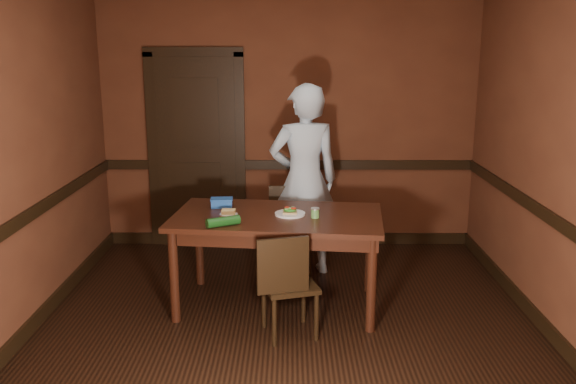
{
  "coord_description": "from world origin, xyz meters",
  "views": [
    {
      "loc": [
        0.02,
        -4.28,
        2.17
      ],
      "look_at": [
        0.0,
        0.35,
        1.05
      ],
      "focal_mm": 38.0,
      "sensor_mm": 36.0,
      "label": 1
    }
  ],
  "objects_px": {
    "sauce_jar": "(315,213)",
    "food_tub": "(222,203)",
    "chair_far": "(290,236)",
    "dining_table": "(278,261)",
    "cheese_saucer": "(229,213)",
    "person": "(304,180)",
    "chair_near": "(290,283)",
    "sandwich_plate": "(290,213)"
  },
  "relations": [
    {
      "from": "chair_far",
      "to": "chair_near",
      "type": "bearing_deg",
      "value": -90.34
    },
    {
      "from": "person",
      "to": "cheese_saucer",
      "type": "relative_size",
      "value": 12.21
    },
    {
      "from": "chair_near",
      "to": "sauce_jar",
      "type": "relative_size",
      "value": 10.01
    },
    {
      "from": "dining_table",
      "to": "person",
      "type": "bearing_deg",
      "value": 79.58
    },
    {
      "from": "sauce_jar",
      "to": "cheese_saucer",
      "type": "bearing_deg",
      "value": 173.29
    },
    {
      "from": "sauce_jar",
      "to": "food_tub",
      "type": "distance_m",
      "value": 0.86
    },
    {
      "from": "person",
      "to": "cheese_saucer",
      "type": "height_order",
      "value": "person"
    },
    {
      "from": "chair_far",
      "to": "cheese_saucer",
      "type": "relative_size",
      "value": 5.81
    },
    {
      "from": "chair_far",
      "to": "person",
      "type": "distance_m",
      "value": 0.54
    },
    {
      "from": "chair_near",
      "to": "dining_table",
      "type": "bearing_deg",
      "value": -95.22
    },
    {
      "from": "sandwich_plate",
      "to": "sauce_jar",
      "type": "xyz_separation_m",
      "value": [
        0.2,
        -0.09,
        0.02
      ]
    },
    {
      "from": "dining_table",
      "to": "sauce_jar",
      "type": "relative_size",
      "value": 20.76
    },
    {
      "from": "dining_table",
      "to": "cheese_saucer",
      "type": "bearing_deg",
      "value": -173.09
    },
    {
      "from": "dining_table",
      "to": "food_tub",
      "type": "distance_m",
      "value": 0.7
    },
    {
      "from": "chair_near",
      "to": "person",
      "type": "relative_size",
      "value": 0.45
    },
    {
      "from": "chair_near",
      "to": "food_tub",
      "type": "xyz_separation_m",
      "value": [
        -0.59,
        0.77,
        0.43
      ]
    },
    {
      "from": "chair_far",
      "to": "chair_near",
      "type": "xyz_separation_m",
      "value": [
        -0.0,
        -1.11,
        -0.02
      ]
    },
    {
      "from": "sauce_jar",
      "to": "food_tub",
      "type": "xyz_separation_m",
      "value": [
        -0.8,
        0.33,
        -0.0
      ]
    },
    {
      "from": "food_tub",
      "to": "chair_near",
      "type": "bearing_deg",
      "value": -57.03
    },
    {
      "from": "chair_far",
      "to": "person",
      "type": "height_order",
      "value": "person"
    },
    {
      "from": "chair_near",
      "to": "sauce_jar",
      "type": "bearing_deg",
      "value": -131.15
    },
    {
      "from": "chair_near",
      "to": "food_tub",
      "type": "bearing_deg",
      "value": -68.71
    },
    {
      "from": "chair_near",
      "to": "sandwich_plate",
      "type": "relative_size",
      "value": 3.28
    },
    {
      "from": "sauce_jar",
      "to": "dining_table",
      "type": "bearing_deg",
      "value": 163.77
    },
    {
      "from": "person",
      "to": "sauce_jar",
      "type": "relative_size",
      "value": 22.19
    },
    {
      "from": "chair_far",
      "to": "sandwich_plate",
      "type": "height_order",
      "value": "chair_far"
    },
    {
      "from": "dining_table",
      "to": "food_tub",
      "type": "height_order",
      "value": "food_tub"
    },
    {
      "from": "dining_table",
      "to": "cheese_saucer",
      "type": "relative_size",
      "value": 11.42
    },
    {
      "from": "person",
      "to": "chair_far",
      "type": "bearing_deg",
      "value": 48.15
    },
    {
      "from": "cheese_saucer",
      "to": "dining_table",
      "type": "bearing_deg",
      "value": 0.9
    },
    {
      "from": "dining_table",
      "to": "chair_far",
      "type": "relative_size",
      "value": 1.97
    },
    {
      "from": "chair_far",
      "to": "food_tub",
      "type": "distance_m",
      "value": 0.8
    },
    {
      "from": "sauce_jar",
      "to": "cheese_saucer",
      "type": "xyz_separation_m",
      "value": [
        -0.71,
        0.08,
        -0.02
      ]
    },
    {
      "from": "sandwich_plate",
      "to": "food_tub",
      "type": "distance_m",
      "value": 0.64
    },
    {
      "from": "dining_table",
      "to": "sandwich_plate",
      "type": "relative_size",
      "value": 6.81
    },
    {
      "from": "chair_far",
      "to": "sandwich_plate",
      "type": "bearing_deg",
      "value": -90.29
    },
    {
      "from": "dining_table",
      "to": "sandwich_plate",
      "type": "bearing_deg",
      "value": 4.38
    },
    {
      "from": "cheese_saucer",
      "to": "food_tub",
      "type": "distance_m",
      "value": 0.26
    },
    {
      "from": "food_tub",
      "to": "chair_far",
      "type": "bearing_deg",
      "value": 25.77
    },
    {
      "from": "sandwich_plate",
      "to": "food_tub",
      "type": "xyz_separation_m",
      "value": [
        -0.59,
        0.24,
        0.02
      ]
    },
    {
      "from": "sandwich_plate",
      "to": "dining_table",
      "type": "bearing_deg",
      "value": 178.37
    },
    {
      "from": "person",
      "to": "sandwich_plate",
      "type": "bearing_deg",
      "value": 69.41
    }
  ]
}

